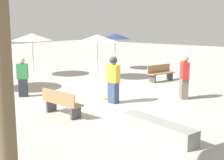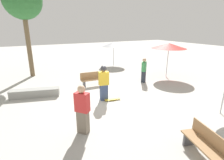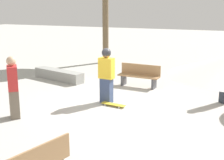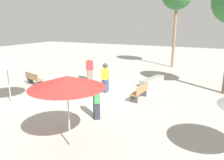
{
  "view_description": "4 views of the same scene",
  "coord_description": "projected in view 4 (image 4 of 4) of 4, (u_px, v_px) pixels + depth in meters",
  "views": [
    {
      "loc": [
        -9.27,
        -7.31,
        3.03
      ],
      "look_at": [
        -0.06,
        -0.31,
        0.87
      ],
      "focal_mm": 50.0,
      "sensor_mm": 36.0,
      "label": 1
    },
    {
      "loc": [
        7.32,
        -3.86,
        3.57
      ],
      "look_at": [
        -0.2,
        0.13,
        0.94
      ],
      "focal_mm": 28.0,
      "sensor_mm": 36.0,
      "label": 2
    },
    {
      "loc": [
        8.79,
        3.39,
        3.13
      ],
      "look_at": [
        0.32,
        -0.04,
        0.87
      ],
      "focal_mm": 50.0,
      "sensor_mm": 36.0,
      "label": 3
    },
    {
      "loc": [
        -5.96,
        10.86,
        4.01
      ],
      "look_at": [
        -0.52,
        -0.42,
        0.79
      ],
      "focal_mm": 35.0,
      "sensor_mm": 36.0,
      "label": 4
    }
  ],
  "objects": [
    {
      "name": "bystander_far",
      "position": [
        96.0,
        101.0,
        9.37
      ],
      "size": [
        0.47,
        0.49,
        1.61
      ],
      "rotation": [
        0.0,
        0.0,
        2.28
      ],
      "color": "#282D38",
      "rests_on": "ground_plane"
    },
    {
      "name": "skateboard",
      "position": [
        99.0,
        92.0,
        13.08
      ],
      "size": [
        0.31,
        0.82,
        0.07
      ],
      "rotation": [
        0.0,
        0.0,
        1.43
      ],
      "color": "gold",
      "rests_on": "ground_plane"
    },
    {
      "name": "bench_far",
      "position": [
        140.0,
        92.0,
        11.87
      ],
      "size": [
        0.56,
        1.63,
        0.85
      ],
      "rotation": [
        0.0,
        0.0,
        4.64
      ],
      "color": "#47474C",
      "rests_on": "ground_plane"
    },
    {
      "name": "bench_near",
      "position": [
        34.0,
        79.0,
        14.67
      ],
      "size": [
        1.66,
        0.86,
        0.85
      ],
      "rotation": [
        0.0,
        0.0,
        2.86
      ],
      "color": "#47474C",
      "rests_on": "ground_plane"
    },
    {
      "name": "bystander_watching",
      "position": [
        90.0,
        69.0,
        15.61
      ],
      "size": [
        0.53,
        0.51,
        1.74
      ],
      "rotation": [
        0.0,
        0.0,
        0.7
      ],
      "color": "#726656",
      "rests_on": "ground_plane"
    },
    {
      "name": "shade_umbrella_white",
      "position": [
        6.0,
        62.0,
        10.95
      ],
      "size": [
        2.19,
        2.19,
        2.37
      ],
      "color": "#B7B7BC",
      "rests_on": "ground_plane"
    },
    {
      "name": "ground_plane",
      "position": [
        101.0,
        94.0,
        12.98
      ],
      "size": [
        60.0,
        60.0,
        0.0
      ],
      "primitive_type": "plane",
      "color": "#B2AFA8"
    },
    {
      "name": "skater_main",
      "position": [
        105.0,
        77.0,
        13.05
      ],
      "size": [
        0.32,
        0.5,
        1.77
      ],
      "rotation": [
        0.0,
        0.0,
        1.44
      ],
      "color": "#38476B",
      "rests_on": "ground_plane"
    },
    {
      "name": "shade_umbrella_red",
      "position": [
        67.0,
        82.0,
        6.85
      ],
      "size": [
        2.44,
        2.44,
        2.44
      ],
      "color": "#B7B7BC",
      "rests_on": "ground_plane"
    },
    {
      "name": "concrete_ledge",
      "position": [
        152.0,
        81.0,
        15.02
      ],
      "size": [
        1.12,
        2.48,
        0.42
      ],
      "rotation": [
        0.0,
        0.0,
        1.3
      ],
      "color": "gray",
      "rests_on": "ground_plane"
    }
  ]
}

